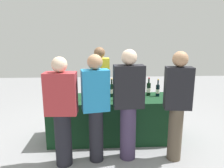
{
  "coord_description": "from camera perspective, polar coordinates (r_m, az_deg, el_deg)",
  "views": [
    {
      "loc": [
        -0.19,
        -3.48,
        1.78
      ],
      "look_at": [
        0.0,
        0.0,
        1.0
      ],
      "focal_mm": 33.54,
      "sensor_mm": 36.0,
      "label": 1
    }
  ],
  "objects": [
    {
      "name": "wine_glass_2",
      "position": [
        3.51,
        -1.15,
        -2.81
      ],
      "size": [
        0.07,
        0.07,
        0.14
      ],
      "color": "silver",
      "rests_on": "tasting_table"
    },
    {
      "name": "guest_0",
      "position": [
        2.94,
        -13.53,
        -6.79
      ],
      "size": [
        0.43,
        0.25,
        1.54
      ],
      "rotation": [
        0.0,
        0.0,
        -0.04
      ],
      "color": "black",
      "rests_on": "ground_plane"
    },
    {
      "name": "ground_plane",
      "position": [
        3.91,
        0.0,
        -14.46
      ],
      "size": [
        12.0,
        12.0,
        0.0
      ],
      "primitive_type": "plane",
      "color": "gray"
    },
    {
      "name": "wine_glass_0",
      "position": [
        3.58,
        -11.51,
        -2.58
      ],
      "size": [
        0.08,
        0.08,
        0.15
      ],
      "color": "silver",
      "rests_on": "tasting_table"
    },
    {
      "name": "wine_bottle_0",
      "position": [
        3.71,
        -10.57,
        -2.01
      ],
      "size": [
        0.08,
        0.08,
        0.3
      ],
      "color": "black",
      "rests_on": "tasting_table"
    },
    {
      "name": "wine_bottle_4",
      "position": [
        3.76,
        2.9,
        -1.39
      ],
      "size": [
        0.07,
        0.07,
        0.33
      ],
      "color": "black",
      "rests_on": "tasting_table"
    },
    {
      "name": "wine_glass_4",
      "position": [
        3.58,
        5.91,
        -2.7
      ],
      "size": [
        0.07,
        0.07,
        0.13
      ],
      "color": "silver",
      "rests_on": "tasting_table"
    },
    {
      "name": "wine_bottle_1",
      "position": [
        3.75,
        -1.64,
        -1.38
      ],
      "size": [
        0.07,
        0.07,
        0.34
      ],
      "color": "black",
      "rests_on": "tasting_table"
    },
    {
      "name": "server_pouring",
      "position": [
        4.17,
        -3.33,
        0.05
      ],
      "size": [
        0.38,
        0.23,
        1.6
      ],
      "rotation": [
        0.0,
        0.0,
        3.22
      ],
      "color": "#3F3351",
      "rests_on": "ground_plane"
    },
    {
      "name": "wine_glass_3",
      "position": [
        3.47,
        1.09,
        -2.98
      ],
      "size": [
        0.06,
        0.06,
        0.14
      ],
      "color": "silver",
      "rests_on": "tasting_table"
    },
    {
      "name": "wine_bottle_2",
      "position": [
        3.69,
        -0.1,
        -1.7
      ],
      "size": [
        0.07,
        0.07,
        0.33
      ],
      "color": "black",
      "rests_on": "tasting_table"
    },
    {
      "name": "wine_bottle_7",
      "position": [
        3.81,
        12.35,
        -1.68
      ],
      "size": [
        0.07,
        0.07,
        0.31
      ],
      "color": "black",
      "rests_on": "tasting_table"
    },
    {
      "name": "guest_2",
      "position": [
        3.01,
        4.49,
        -4.99
      ],
      "size": [
        0.43,
        0.25,
        1.62
      ],
      "rotation": [
        0.0,
        0.0,
        0.04
      ],
      "color": "#3F3351",
      "rests_on": "ground_plane"
    },
    {
      "name": "guest_1",
      "position": [
        2.96,
        -4.48,
        -5.78
      ],
      "size": [
        0.41,
        0.27,
        1.56
      ],
      "rotation": [
        0.0,
        0.0,
        0.2
      ],
      "color": "black",
      "rests_on": "ground_plane"
    },
    {
      "name": "wine_bottle_5",
      "position": [
        3.76,
        6.8,
        -1.59
      ],
      "size": [
        0.08,
        0.08,
        0.31
      ],
      "color": "black",
      "rests_on": "tasting_table"
    },
    {
      "name": "wine_bottle_3",
      "position": [
        3.75,
        1.48,
        -1.46
      ],
      "size": [
        0.08,
        0.08,
        0.32
      ],
      "color": "black",
      "rests_on": "tasting_table"
    },
    {
      "name": "guest_3",
      "position": [
        3.11,
        17.35,
        -4.91
      ],
      "size": [
        0.39,
        0.25,
        1.6
      ],
      "rotation": [
        0.0,
        0.0,
        -0.13
      ],
      "color": "brown",
      "rests_on": "ground_plane"
    },
    {
      "name": "wine_bottle_6",
      "position": [
        3.82,
        9.94,
        -1.38
      ],
      "size": [
        0.07,
        0.07,
        0.33
      ],
      "color": "black",
      "rests_on": "tasting_table"
    },
    {
      "name": "tasting_table",
      "position": [
        3.76,
        0.0,
        -9.35
      ],
      "size": [
        2.16,
        0.72,
        0.75
      ],
      "primitive_type": "cube",
      "color": "#14381E",
      "rests_on": "ground_plane"
    },
    {
      "name": "ice_bucket",
      "position": [
        3.62,
        -12.74,
        -2.63
      ],
      "size": [
        0.21,
        0.21,
        0.19
      ],
      "primitive_type": "cylinder",
      "color": "silver",
      "rests_on": "tasting_table"
    },
    {
      "name": "wine_glass_1",
      "position": [
        3.55,
        -7.25,
        -2.68
      ],
      "size": [
        0.07,
        0.07,
        0.14
      ],
      "color": "silver",
      "rests_on": "tasting_table"
    }
  ]
}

